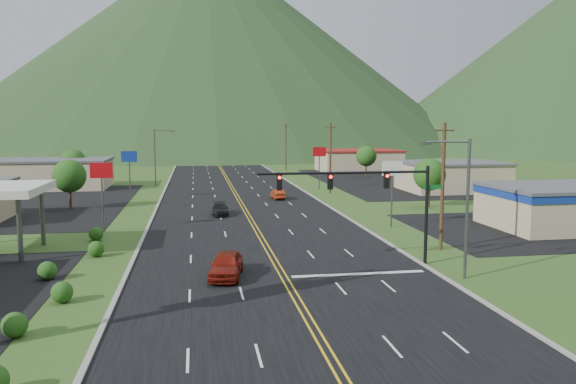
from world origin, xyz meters
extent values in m
plane|color=#2D4819|center=(0.00, 0.00, 0.00)|extent=(500.00, 500.00, 0.00)
cube|color=black|center=(0.00, 0.00, 0.00)|extent=(20.00, 460.00, 0.04)
cube|color=gray|center=(-10.15, 0.00, 0.00)|extent=(0.30, 460.00, 0.14)
cube|color=gray|center=(10.15, 0.00, 0.00)|extent=(0.30, 460.00, 0.14)
cylinder|color=black|center=(10.50, 14.00, 3.50)|extent=(0.24, 0.24, 7.00)
cylinder|color=black|center=(4.50, 14.00, 6.60)|extent=(12.00, 0.18, 0.18)
cube|color=#0C591E|center=(10.90, 14.00, 5.50)|extent=(1.40, 0.06, 0.30)
cube|color=black|center=(7.50, 14.00, 6.00)|extent=(0.35, 0.28, 1.05)
sphere|color=#FF0C05|center=(7.50, 13.82, 6.35)|extent=(0.22, 0.22, 0.22)
cube|color=black|center=(3.50, 14.00, 6.00)|extent=(0.35, 0.28, 1.05)
sphere|color=#FF0C05|center=(3.50, 13.82, 6.35)|extent=(0.22, 0.22, 0.22)
cube|color=black|center=(0.00, 14.00, 6.00)|extent=(0.35, 0.28, 1.05)
sphere|color=#FF0C05|center=(0.00, 13.82, 6.35)|extent=(0.22, 0.22, 0.22)
cylinder|color=#59595E|center=(11.50, 10.00, 4.50)|extent=(0.20, 0.20, 9.00)
cylinder|color=#59595E|center=(10.06, 10.00, 8.80)|extent=(2.88, 0.12, 0.12)
cube|color=#59595E|center=(8.62, 10.00, 8.70)|extent=(0.60, 0.25, 0.18)
cylinder|color=#59595E|center=(-12.00, 70.00, 4.50)|extent=(0.20, 0.20, 9.00)
cylinder|color=#59595E|center=(-10.56, 70.00, 8.80)|extent=(2.88, 0.12, 0.12)
cube|color=#59595E|center=(-9.12, 70.00, 8.70)|extent=(0.60, 0.25, 0.18)
cylinder|color=#59595E|center=(-18.00, 19.00, 2.50)|extent=(0.36, 0.36, 5.00)
cylinder|color=#59595E|center=(-18.00, 25.00, 2.50)|extent=(0.36, 0.36, 5.00)
cube|color=tan|center=(-28.00, 68.00, 2.10)|extent=(18.00, 11.00, 4.20)
cube|color=#4C4C51|center=(-28.00, 68.00, 4.35)|extent=(18.40, 11.40, 0.30)
cube|color=tan|center=(30.00, 25.00, 1.90)|extent=(15.00, 10.00, 3.80)
cube|color=#4C4C51|center=(30.00, 25.00, 3.95)|extent=(15.40, 10.40, 0.30)
cube|color=navy|center=(30.00, 25.00, 3.45)|extent=(15.20, 10.20, 0.70)
cube|color=tan|center=(32.00, 55.00, 2.00)|extent=(14.00, 11.00, 4.00)
cube|color=#4C4C51|center=(32.00, 55.00, 4.15)|extent=(14.40, 11.40, 0.30)
cube|color=tan|center=(28.00, 90.00, 2.10)|extent=(16.00, 12.00, 4.20)
cube|color=maroon|center=(28.00, 90.00, 4.35)|extent=(16.40, 12.40, 0.30)
cylinder|color=#59595E|center=(-14.00, 30.00, 2.50)|extent=(0.16, 0.16, 5.00)
cube|color=#B30A10|center=(-14.00, 30.00, 5.70)|extent=(2.00, 0.18, 1.40)
cylinder|color=#59595E|center=(-14.00, 52.00, 2.50)|extent=(0.16, 0.16, 5.00)
cube|color=navy|center=(-14.00, 52.00, 5.70)|extent=(2.00, 0.18, 1.40)
cylinder|color=#59595E|center=(13.00, 28.00, 2.50)|extent=(0.16, 0.16, 5.00)
cube|color=white|center=(13.00, 28.00, 5.70)|extent=(2.00, 0.18, 1.40)
cylinder|color=#59595E|center=(13.00, 60.00, 2.50)|extent=(0.16, 0.16, 5.00)
cube|color=#B30A10|center=(13.00, 60.00, 5.70)|extent=(2.00, 0.18, 1.40)
cylinder|color=#382314|center=(-20.00, 45.00, 1.50)|extent=(0.30, 0.30, 3.00)
sphere|color=#204814|center=(-20.00, 45.00, 3.90)|extent=(3.84, 3.84, 3.84)
cylinder|color=#382314|center=(-25.00, 72.00, 1.50)|extent=(0.30, 0.30, 3.00)
sphere|color=#204814|center=(-25.00, 72.00, 3.90)|extent=(3.84, 3.84, 3.84)
cylinder|color=#382314|center=(22.00, 40.00, 1.50)|extent=(0.30, 0.30, 3.00)
sphere|color=#204814|center=(22.00, 40.00, 3.90)|extent=(3.84, 3.84, 3.84)
cylinder|color=#382314|center=(26.00, 78.00, 1.50)|extent=(0.30, 0.30, 3.00)
sphere|color=#204814|center=(26.00, 78.00, 3.90)|extent=(3.84, 3.84, 3.84)
cylinder|color=#382314|center=(13.50, 18.00, 5.00)|extent=(0.28, 0.28, 10.00)
cube|color=#382314|center=(13.50, 18.00, 9.40)|extent=(1.60, 0.12, 0.12)
cylinder|color=#382314|center=(13.50, 55.00, 5.00)|extent=(0.28, 0.28, 10.00)
cube|color=#382314|center=(13.50, 55.00, 9.40)|extent=(1.60, 0.12, 0.12)
cylinder|color=#382314|center=(13.50, 95.00, 5.00)|extent=(0.28, 0.28, 10.00)
cube|color=#382314|center=(13.50, 95.00, 9.40)|extent=(1.60, 0.12, 0.12)
cylinder|color=#382314|center=(13.50, 135.00, 5.00)|extent=(0.28, 0.28, 10.00)
cube|color=#382314|center=(13.50, 135.00, 9.40)|extent=(1.60, 0.12, 0.12)
cone|color=#163116|center=(0.00, 220.00, 42.50)|extent=(220.00, 220.00, 85.00)
imported|color=maroon|center=(-3.69, 12.63, 0.83)|extent=(2.74, 5.12, 1.66)
imported|color=black|center=(-2.97, 37.80, 0.62)|extent=(1.84, 4.31, 1.24)
imported|color=#9B2B10|center=(5.13, 49.71, 0.64)|extent=(1.53, 3.94, 1.28)
camera|label=1|loc=(-5.51, -22.95, 9.93)|focal=35.00mm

